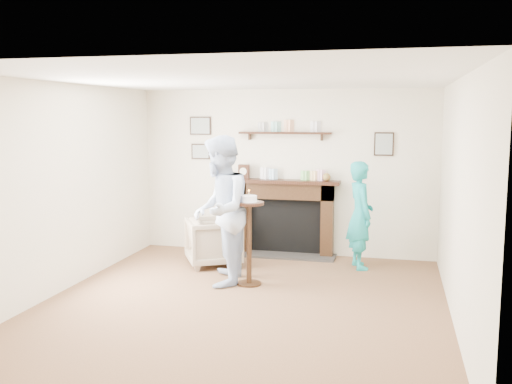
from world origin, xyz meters
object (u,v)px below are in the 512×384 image
(armchair, at_px, (214,265))
(man, at_px, (221,283))
(woman, at_px, (359,267))
(pedestal_table, at_px, (249,227))

(armchair, relative_size, man, 0.39)
(woman, relative_size, pedestal_table, 1.24)
(armchair, bearing_deg, man, 173.77)
(woman, height_order, pedestal_table, pedestal_table)
(armchair, xyz_separation_m, pedestal_table, (0.72, -0.80, 0.74))
(man, distance_m, woman, 2.04)
(woman, bearing_deg, man, 105.36)
(man, xyz_separation_m, pedestal_table, (0.36, 0.05, 0.74))
(man, height_order, woman, man)
(pedestal_table, bearing_deg, woman, 41.39)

